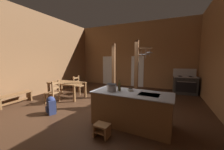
{
  "coord_description": "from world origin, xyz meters",
  "views": [
    {
      "loc": [
        2.38,
        -4.18,
        1.83
      ],
      "look_at": [
        0.2,
        0.65,
        1.19
      ],
      "focal_mm": 20.71,
      "sensor_mm": 36.0,
      "label": 1
    }
  ],
  "objects_px": {
    "ladderback_chair_near_window": "(53,92)",
    "bench_along_left_wall": "(15,97)",
    "step_stool": "(102,129)",
    "stockpot_on_counter": "(112,88)",
    "stove_range": "(185,85)",
    "backpack": "(51,105)",
    "kitchen_island": "(131,109)",
    "bottle_tall_on_counter": "(119,87)",
    "dining_table": "(67,84)",
    "mixing_bowl_on_counter": "(130,90)",
    "ladderback_chair_by_post": "(78,85)"
  },
  "relations": [
    {
      "from": "ladderback_chair_near_window",
      "to": "bench_along_left_wall",
      "type": "xyz_separation_m",
      "value": [
        -1.26,
        -0.78,
        -0.15
      ]
    },
    {
      "from": "step_stool",
      "to": "bench_along_left_wall",
      "type": "height_order",
      "value": "bench_along_left_wall"
    },
    {
      "from": "stockpot_on_counter",
      "to": "ladderback_chair_near_window",
      "type": "bearing_deg",
      "value": 169.51
    },
    {
      "from": "step_stool",
      "to": "bench_along_left_wall",
      "type": "relative_size",
      "value": 0.28
    },
    {
      "from": "stove_range",
      "to": "backpack",
      "type": "height_order",
      "value": "stove_range"
    },
    {
      "from": "ladderback_chair_near_window",
      "to": "kitchen_island",
      "type": "bearing_deg",
      "value": -7.19
    },
    {
      "from": "bottle_tall_on_counter",
      "to": "dining_table",
      "type": "bearing_deg",
      "value": 157.97
    },
    {
      "from": "stove_range",
      "to": "mixing_bowl_on_counter",
      "type": "distance_m",
      "value": 4.66
    },
    {
      "from": "step_stool",
      "to": "stove_range",
      "type": "bearing_deg",
      "value": 67.58
    },
    {
      "from": "stockpot_on_counter",
      "to": "bottle_tall_on_counter",
      "type": "xyz_separation_m",
      "value": [
        0.19,
        0.12,
        0.02
      ]
    },
    {
      "from": "step_stool",
      "to": "dining_table",
      "type": "height_order",
      "value": "dining_table"
    },
    {
      "from": "dining_table",
      "to": "backpack",
      "type": "relative_size",
      "value": 2.88
    },
    {
      "from": "dining_table",
      "to": "mixing_bowl_on_counter",
      "type": "bearing_deg",
      "value": -18.47
    },
    {
      "from": "bench_along_left_wall",
      "to": "ladderback_chair_near_window",
      "type": "bearing_deg",
      "value": 31.89
    },
    {
      "from": "ladderback_chair_near_window",
      "to": "mixing_bowl_on_counter",
      "type": "relative_size",
      "value": 5.79
    },
    {
      "from": "ladderback_chair_by_post",
      "to": "bench_along_left_wall",
      "type": "distance_m",
      "value": 2.74
    },
    {
      "from": "bench_along_left_wall",
      "to": "stove_range",
      "type": "bearing_deg",
      "value": 36.39
    },
    {
      "from": "stove_range",
      "to": "kitchen_island",
      "type": "bearing_deg",
      "value": -110.95
    },
    {
      "from": "mixing_bowl_on_counter",
      "to": "step_stool",
      "type": "bearing_deg",
      "value": -112.01
    },
    {
      "from": "bottle_tall_on_counter",
      "to": "kitchen_island",
      "type": "bearing_deg",
      "value": -2.91
    },
    {
      "from": "stockpot_on_counter",
      "to": "backpack",
      "type": "bearing_deg",
      "value": -172.17
    },
    {
      "from": "dining_table",
      "to": "backpack",
      "type": "height_order",
      "value": "dining_table"
    },
    {
      "from": "step_stool",
      "to": "bottle_tall_on_counter",
      "type": "relative_size",
      "value": 1.16
    },
    {
      "from": "ladderback_chair_near_window",
      "to": "bottle_tall_on_counter",
      "type": "xyz_separation_m",
      "value": [
        3.15,
        -0.42,
        0.61
      ]
    },
    {
      "from": "kitchen_island",
      "to": "step_stool",
      "type": "height_order",
      "value": "kitchen_island"
    },
    {
      "from": "kitchen_island",
      "to": "mixing_bowl_on_counter",
      "type": "bearing_deg",
      "value": 117.88
    },
    {
      "from": "kitchen_island",
      "to": "dining_table",
      "type": "bearing_deg",
      "value": 159.79
    },
    {
      "from": "ladderback_chair_near_window",
      "to": "mixing_bowl_on_counter",
      "type": "distance_m",
      "value": 3.49
    },
    {
      "from": "bottle_tall_on_counter",
      "to": "stove_range",
      "type": "bearing_deg",
      "value": 64.91
    },
    {
      "from": "dining_table",
      "to": "bench_along_left_wall",
      "type": "distance_m",
      "value": 2.08
    },
    {
      "from": "bench_along_left_wall",
      "to": "stockpot_on_counter",
      "type": "xyz_separation_m",
      "value": [
        4.22,
        0.24,
        0.73
      ]
    },
    {
      "from": "stove_range",
      "to": "dining_table",
      "type": "relative_size",
      "value": 0.77
    },
    {
      "from": "ladderback_chair_by_post",
      "to": "mixing_bowl_on_counter",
      "type": "height_order",
      "value": "mixing_bowl_on_counter"
    },
    {
      "from": "kitchen_island",
      "to": "step_stool",
      "type": "relative_size",
      "value": 5.97
    },
    {
      "from": "dining_table",
      "to": "ladderback_chair_by_post",
      "type": "distance_m",
      "value": 0.8
    },
    {
      "from": "mixing_bowl_on_counter",
      "to": "bottle_tall_on_counter",
      "type": "relative_size",
      "value": 0.51
    },
    {
      "from": "stove_range",
      "to": "stockpot_on_counter",
      "type": "xyz_separation_m",
      "value": [
        -2.25,
        -4.53,
        0.55
      ]
    },
    {
      "from": "ladderback_chair_by_post",
      "to": "bottle_tall_on_counter",
      "type": "height_order",
      "value": "bottle_tall_on_counter"
    },
    {
      "from": "step_stool",
      "to": "stockpot_on_counter",
      "type": "height_order",
      "value": "stockpot_on_counter"
    },
    {
      "from": "kitchen_island",
      "to": "bottle_tall_on_counter",
      "type": "height_order",
      "value": "bottle_tall_on_counter"
    },
    {
      "from": "ladderback_chair_near_window",
      "to": "bottle_tall_on_counter",
      "type": "height_order",
      "value": "bottle_tall_on_counter"
    },
    {
      "from": "step_stool",
      "to": "ladderback_chair_by_post",
      "type": "xyz_separation_m",
      "value": [
        -3.04,
        2.92,
        0.27
      ]
    },
    {
      "from": "ladderback_chair_by_post",
      "to": "bottle_tall_on_counter",
      "type": "relative_size",
      "value": 2.97
    },
    {
      "from": "mixing_bowl_on_counter",
      "to": "bottle_tall_on_counter",
      "type": "distance_m",
      "value": 0.33
    },
    {
      "from": "dining_table",
      "to": "ladderback_chair_near_window",
      "type": "relative_size",
      "value": 1.81
    },
    {
      "from": "bench_along_left_wall",
      "to": "bottle_tall_on_counter",
      "type": "relative_size",
      "value": 4.1
    },
    {
      "from": "dining_table",
      "to": "kitchen_island",
      "type": "bearing_deg",
      "value": -20.21
    },
    {
      "from": "ladderback_chair_by_post",
      "to": "backpack",
      "type": "height_order",
      "value": "ladderback_chair_by_post"
    },
    {
      "from": "stove_range",
      "to": "dining_table",
      "type": "xyz_separation_m",
      "value": [
        -5.27,
        -3.11,
        0.17
      ]
    },
    {
      "from": "stove_range",
      "to": "backpack",
      "type": "bearing_deg",
      "value": -132.15
    }
  ]
}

